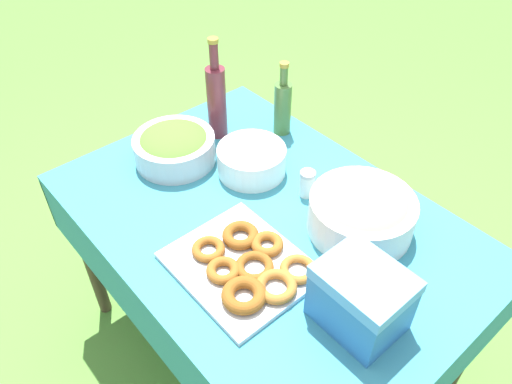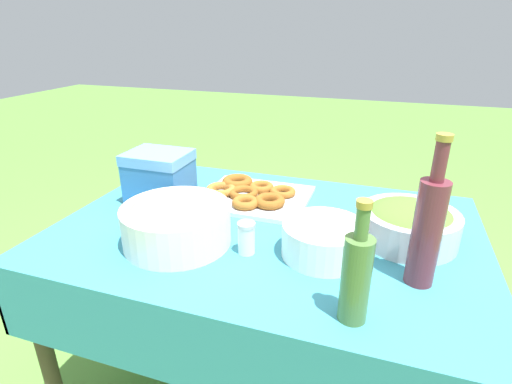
{
  "view_description": "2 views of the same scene",
  "coord_description": "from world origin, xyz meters",
  "px_view_note": "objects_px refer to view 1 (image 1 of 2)",
  "views": [
    {
      "loc": [
        -0.82,
        0.75,
        1.87
      ],
      "look_at": [
        0.07,
        -0.02,
        0.81
      ],
      "focal_mm": 35.0,
      "sensor_mm": 36.0,
      "label": 1
    },
    {
      "loc": [
        0.33,
        -1.1,
        1.37
      ],
      "look_at": [
        -0.06,
        0.07,
        0.85
      ],
      "focal_mm": 28.0,
      "sensor_mm": 36.0,
      "label": 2
    }
  ],
  "objects_px": {
    "salad_bowl": "(174,146)",
    "wine_bottle": "(217,99)",
    "cooler_box": "(361,298)",
    "pasta_bowl": "(362,211)",
    "plate_stack": "(252,160)",
    "olive_oil_bottle": "(283,106)",
    "donut_platter": "(247,266)"
  },
  "relations": [
    {
      "from": "plate_stack",
      "to": "wine_bottle",
      "type": "height_order",
      "value": "wine_bottle"
    },
    {
      "from": "pasta_bowl",
      "to": "cooler_box",
      "type": "bearing_deg",
      "value": 129.28
    },
    {
      "from": "plate_stack",
      "to": "cooler_box",
      "type": "xyz_separation_m",
      "value": [
        -0.63,
        0.19,
        0.05
      ]
    },
    {
      "from": "plate_stack",
      "to": "wine_bottle",
      "type": "relative_size",
      "value": 0.61
    },
    {
      "from": "donut_platter",
      "to": "olive_oil_bottle",
      "type": "relative_size",
      "value": 1.4
    },
    {
      "from": "salad_bowl",
      "to": "wine_bottle",
      "type": "relative_size",
      "value": 0.74
    },
    {
      "from": "salad_bowl",
      "to": "cooler_box",
      "type": "xyz_separation_m",
      "value": [
        -0.86,
        0.02,
        0.03
      ]
    },
    {
      "from": "pasta_bowl",
      "to": "olive_oil_bottle",
      "type": "bearing_deg",
      "value": -18.08
    },
    {
      "from": "pasta_bowl",
      "to": "plate_stack",
      "type": "distance_m",
      "value": 0.43
    },
    {
      "from": "salad_bowl",
      "to": "cooler_box",
      "type": "height_order",
      "value": "cooler_box"
    },
    {
      "from": "plate_stack",
      "to": "cooler_box",
      "type": "relative_size",
      "value": 1.08
    },
    {
      "from": "salad_bowl",
      "to": "olive_oil_bottle",
      "type": "relative_size",
      "value": 0.99
    },
    {
      "from": "plate_stack",
      "to": "olive_oil_bottle",
      "type": "xyz_separation_m",
      "value": [
        0.11,
        -0.24,
        0.06
      ]
    },
    {
      "from": "plate_stack",
      "to": "salad_bowl",
      "type": "bearing_deg",
      "value": 35.7
    },
    {
      "from": "salad_bowl",
      "to": "cooler_box",
      "type": "bearing_deg",
      "value": 178.34
    },
    {
      "from": "cooler_box",
      "to": "wine_bottle",
      "type": "bearing_deg",
      "value": -14.95
    },
    {
      "from": "olive_oil_bottle",
      "to": "wine_bottle",
      "type": "distance_m",
      "value": 0.24
    },
    {
      "from": "cooler_box",
      "to": "donut_platter",
      "type": "bearing_deg",
      "value": 19.6
    },
    {
      "from": "pasta_bowl",
      "to": "donut_platter",
      "type": "bearing_deg",
      "value": 74.91
    },
    {
      "from": "wine_bottle",
      "to": "olive_oil_bottle",
      "type": "bearing_deg",
      "value": -126.76
    },
    {
      "from": "pasta_bowl",
      "to": "donut_platter",
      "type": "xyz_separation_m",
      "value": [
        0.1,
        0.37,
        -0.05
      ]
    },
    {
      "from": "salad_bowl",
      "to": "olive_oil_bottle",
      "type": "bearing_deg",
      "value": -106.38
    },
    {
      "from": "wine_bottle",
      "to": "plate_stack",
      "type": "bearing_deg",
      "value": 168.92
    },
    {
      "from": "donut_platter",
      "to": "olive_oil_bottle",
      "type": "bearing_deg",
      "value": -51.32
    },
    {
      "from": "plate_stack",
      "to": "olive_oil_bottle",
      "type": "relative_size",
      "value": 0.82
    },
    {
      "from": "pasta_bowl",
      "to": "donut_platter",
      "type": "distance_m",
      "value": 0.38
    },
    {
      "from": "donut_platter",
      "to": "olive_oil_bottle",
      "type": "height_order",
      "value": "olive_oil_bottle"
    },
    {
      "from": "salad_bowl",
      "to": "plate_stack",
      "type": "xyz_separation_m",
      "value": [
        -0.22,
        -0.16,
        -0.01
      ]
    },
    {
      "from": "olive_oil_bottle",
      "to": "pasta_bowl",
      "type": "bearing_deg",
      "value": 161.92
    },
    {
      "from": "donut_platter",
      "to": "plate_stack",
      "type": "relative_size",
      "value": 1.72
    },
    {
      "from": "plate_stack",
      "to": "olive_oil_bottle",
      "type": "height_order",
      "value": "olive_oil_bottle"
    },
    {
      "from": "cooler_box",
      "to": "plate_stack",
      "type": "bearing_deg",
      "value": -16.45
    }
  ]
}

